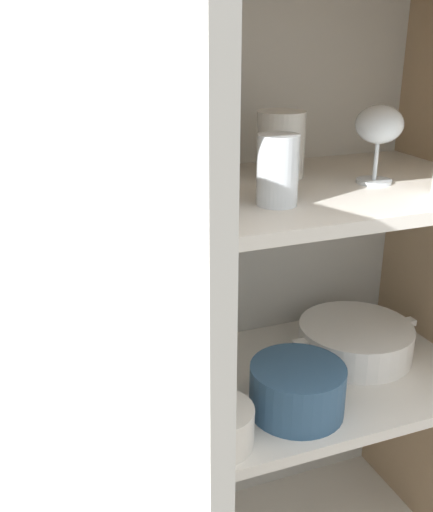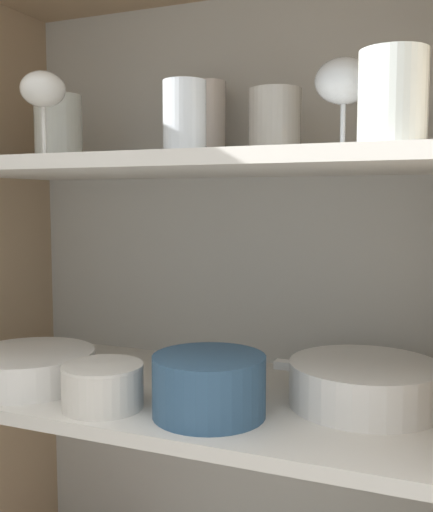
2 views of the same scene
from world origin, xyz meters
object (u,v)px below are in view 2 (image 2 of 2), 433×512
object	(u,v)px
plate_stack_white	(29,368)
serving_bowl_small	(103,384)
mixing_bowl_large	(209,383)
casserole_dish	(365,384)

from	to	relation	value
plate_stack_white	serving_bowl_small	bearing A→B (deg)	-15.55
mixing_bowl_large	plate_stack_white	bearing A→B (deg)	176.65
serving_bowl_small	mixing_bowl_large	bearing A→B (deg)	10.47
plate_stack_white	casserole_dish	size ratio (longest dim) A/B	0.77
plate_stack_white	serving_bowl_small	size ratio (longest dim) A/B	1.77
plate_stack_white	serving_bowl_small	xyz separation A→B (m)	(0.17, -0.05, 0.01)
plate_stack_white	casserole_dish	distance (m)	0.53
mixing_bowl_large	casserole_dish	bearing A→B (deg)	32.34
serving_bowl_small	casserole_dish	size ratio (longest dim) A/B	0.44
mixing_bowl_large	casserole_dish	xyz separation A→B (m)	(0.19, 0.12, -0.01)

